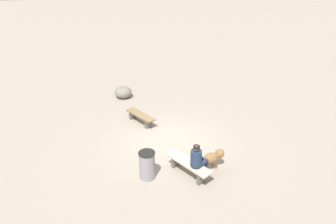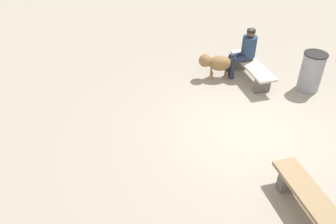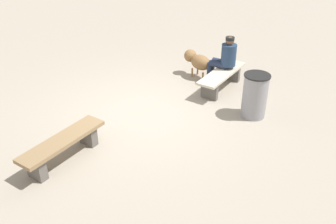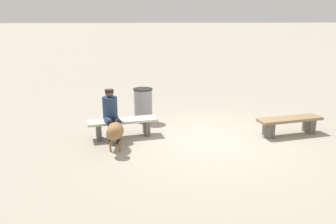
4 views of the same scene
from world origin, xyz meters
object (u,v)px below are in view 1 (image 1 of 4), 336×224
(bench_right, at_px, (189,166))
(trash_bin, at_px, (147,165))
(boulder, at_px, (123,92))
(dog, at_px, (213,157))
(bench_left, at_px, (140,117))
(seated_person, at_px, (198,159))

(bench_right, height_order, trash_bin, trash_bin)
(boulder, bearing_deg, dog, 3.16)
(bench_left, height_order, boulder, boulder)
(bench_left, xyz_separation_m, seated_person, (4.44, 0.07, 0.40))
(bench_left, xyz_separation_m, trash_bin, (3.69, -1.36, 0.17))
(trash_bin, bearing_deg, bench_right, 68.79)
(bench_left, relative_size, trash_bin, 1.84)
(dog, xyz_separation_m, boulder, (-7.56, -0.42, -0.12))
(bench_right, bearing_deg, trash_bin, -124.15)
(bench_right, bearing_deg, bench_left, 165.92)
(dog, height_order, trash_bin, trash_bin)
(bench_left, xyz_separation_m, boulder, (-3.27, 0.39, 0.01))
(bench_right, xyz_separation_m, boulder, (-7.45, 0.47, -0.01))
(bench_right, height_order, boulder, boulder)
(bench_right, height_order, dog, dog)
(bench_left, distance_m, boulder, 3.29)
(dog, bearing_deg, bench_right, 173.30)
(dog, bearing_deg, boulder, 93.76)
(dog, height_order, boulder, dog)
(bench_left, relative_size, dog, 1.89)
(bench_left, bearing_deg, dog, -2.27)
(seated_person, bearing_deg, dog, 84.91)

